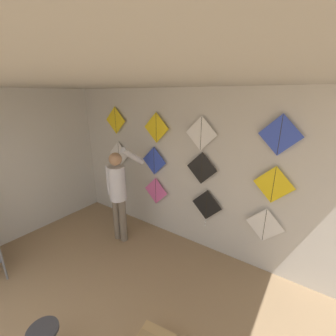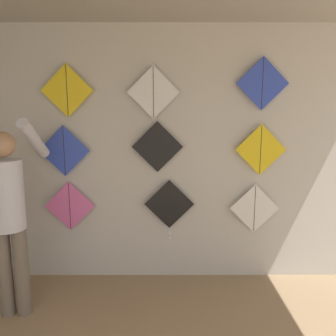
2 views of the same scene
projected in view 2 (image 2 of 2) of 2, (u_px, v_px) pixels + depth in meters
The scene contains 11 objects.
back_panel at pixel (116, 157), 3.63m from camera, with size 5.86×0.06×2.80m, color beige.
shopkeeper at pixel (9, 208), 2.96m from camera, with size 0.47×0.66×1.85m.
kite_1 at pixel (71, 206), 3.64m from camera, with size 0.55×0.01×0.55m.
kite_2 at pixel (170, 206), 3.64m from camera, with size 0.55×0.04×0.69m.
kite_3 at pixel (256, 209), 3.64m from camera, with size 0.55×0.01×0.55m.
kite_5 at pixel (65, 151), 3.53m from camera, with size 0.55×0.01×0.55m.
kite_6 at pixel (158, 147), 3.52m from camera, with size 0.55×0.01×0.55m.
kite_7 at pixel (262, 150), 3.52m from camera, with size 0.55×0.01×0.55m.
kite_9 at pixel (68, 90), 3.42m from camera, with size 0.55×0.01×0.55m.
kite_10 at pixel (154, 92), 3.42m from camera, with size 0.55×0.01×0.55m.
kite_11 at pixel (264, 83), 3.40m from camera, with size 0.55×0.01×0.55m.
Camera 2 is at (0.59, 0.20, 1.92)m, focal length 35.00 mm.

